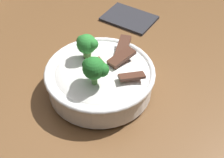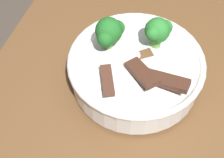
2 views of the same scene
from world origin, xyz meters
The scene contains 2 objects.
dining_table centered at (0.00, 0.00, 0.65)m, with size 1.26×0.77×0.77m.
rice_bowl centered at (0.04, -0.09, 0.82)m, with size 0.25×0.25×0.15m.
Camera 2 is at (0.46, -0.01, 1.34)m, focal length 57.89 mm.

